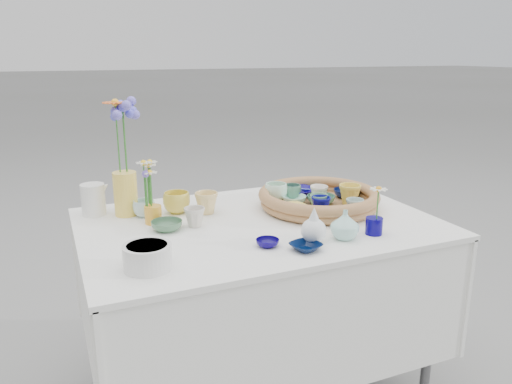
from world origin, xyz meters
name	(u,v)px	position (x,y,z in m)	size (l,w,h in m)	color
wicker_tray	(319,199)	(0.28, 0.05, 0.80)	(0.47, 0.47, 0.08)	#996635
tray_ceramic_0	(300,192)	(0.27, 0.18, 0.80)	(0.13, 0.13, 0.03)	#0A0260
tray_ceramic_1	(347,193)	(0.43, 0.09, 0.80)	(0.11, 0.11, 0.03)	#0A174A
tray_ceramic_2	(350,195)	(0.39, 0.00, 0.82)	(0.09, 0.09, 0.08)	gold
tray_ceramic_3	(321,200)	(0.29, 0.05, 0.80)	(0.11, 0.11, 0.03)	#457E67
tray_ceramic_4	(319,203)	(0.23, -0.03, 0.82)	(0.07, 0.07, 0.06)	#629C6C
tray_ceramic_5	(294,200)	(0.20, 0.10, 0.80)	(0.10, 0.10, 0.03)	#B4E8D5
tray_ceramic_6	(276,192)	(0.14, 0.15, 0.82)	(0.09, 0.09, 0.07)	#C6F7DD
tray_ceramic_7	(319,194)	(0.29, 0.07, 0.82)	(0.07, 0.07, 0.07)	white
tray_ceramic_8	(310,189)	(0.34, 0.23, 0.79)	(0.09, 0.09, 0.02)	#97CFFB
tray_ceramic_9	(321,206)	(0.22, -0.07, 0.82)	(0.07, 0.07, 0.07)	#070A6F
tray_ceramic_10	(294,208)	(0.15, 0.01, 0.79)	(0.10, 0.10, 0.02)	#E8C952
tray_ceramic_11	(355,207)	(0.33, -0.12, 0.81)	(0.07, 0.07, 0.06)	#97B6B0
tray_ceramic_12	(292,192)	(0.22, 0.15, 0.81)	(0.08, 0.08, 0.06)	#47785E
loose_ceramic_0	(177,203)	(-0.25, 0.21, 0.81)	(0.10, 0.10, 0.08)	gold
loose_ceramic_1	(206,203)	(-0.15, 0.16, 0.81)	(0.09, 0.09, 0.08)	#E7C779
loose_ceramic_2	(167,226)	(-0.33, 0.03, 0.78)	(0.11, 0.11, 0.03)	#456E4C
loose_ceramic_3	(195,217)	(-0.23, 0.04, 0.80)	(0.07, 0.07, 0.07)	beige
loose_ceramic_4	(268,243)	(-0.07, -0.24, 0.78)	(0.07, 0.07, 0.02)	#0C0258
loose_ceramic_5	(144,208)	(-0.37, 0.21, 0.80)	(0.08, 0.08, 0.06)	silver
loose_ceramic_6	(306,247)	(0.03, -0.31, 0.78)	(0.09, 0.09, 0.02)	#021031
fluted_bowl	(148,257)	(-0.45, -0.26, 0.80)	(0.14, 0.14, 0.07)	silver
bud_vase_paleblue	(314,224)	(0.08, -0.27, 0.83)	(0.08, 0.08, 0.13)	silver
bud_vase_seafoam	(345,225)	(0.19, -0.27, 0.81)	(0.09, 0.09, 0.10)	#A2D9CE
bud_vase_cobalt	(374,226)	(0.31, -0.28, 0.79)	(0.06, 0.06, 0.06)	#06005B
single_daisy	(378,204)	(0.31, -0.29, 0.87)	(0.07, 0.07, 0.12)	white
tall_vase_yellow	(126,194)	(-0.43, 0.26, 0.85)	(0.09, 0.09, 0.17)	#F5D04E
gerbera	(118,138)	(-0.44, 0.27, 1.06)	(0.11, 0.11, 0.28)	orange
hydrangea	(125,142)	(-0.42, 0.27, 1.04)	(0.09, 0.09, 0.31)	#665CCF
white_pitcher	(93,200)	(-0.54, 0.31, 0.82)	(0.12, 0.09, 0.12)	white
daisy_cup	(153,214)	(-0.36, 0.13, 0.80)	(0.06, 0.06, 0.07)	gold
daisy_posy	(148,183)	(-0.36, 0.14, 0.91)	(0.08, 0.08, 0.16)	silver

